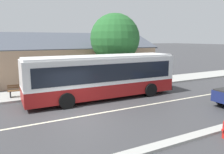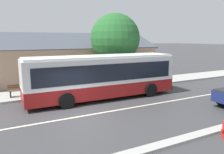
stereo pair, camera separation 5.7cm
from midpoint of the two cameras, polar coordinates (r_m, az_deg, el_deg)
name	(u,v)px [view 1 (the left image)]	position (r m, az deg, el deg)	size (l,w,h in m)	color
ground_plane	(79,117)	(12.31, -8.75, -10.23)	(300.00, 300.00, 0.00)	#38383A
sidewalk_far	(54,92)	(17.84, -15.09, -3.83)	(60.00, 3.00, 0.15)	#9E9E99
lane_divider_stripe	(79,117)	(12.31, -8.76, -10.22)	(60.00, 0.16, 0.01)	beige
community_building	(36,63)	(24.05, -19.27, 3.49)	(24.93, 8.50, 5.89)	tan
transit_bus	(103,75)	(15.52, -2.59, 0.41)	(10.87, 2.86, 3.06)	maroon
bench_by_building	(21,91)	(16.90, -22.85, -3.32)	(1.70, 0.51, 0.94)	brown
street_tree_primary	(115,39)	(20.48, 0.68, 10.02)	(4.58, 4.58, 6.54)	#4C3828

